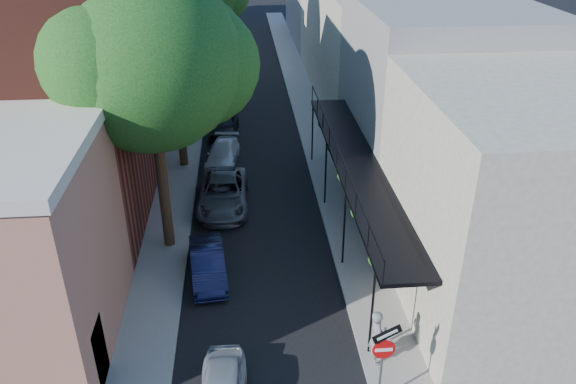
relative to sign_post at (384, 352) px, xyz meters
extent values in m
cube|color=black|center=(-3.16, 29.03, -2.03)|extent=(6.00, 64.00, 0.01)
cube|color=gray|center=(-7.16, 29.03, -1.98)|extent=(2.00, 64.00, 0.12)
cube|color=gray|center=(0.84, 29.03, -1.98)|extent=(2.00, 64.00, 0.12)
cube|color=beige|center=(-8.21, 1.53, -0.84)|extent=(0.10, 1.20, 2.20)
cube|color=maroon|center=(-13.16, 13.03, 3.96)|extent=(10.00, 12.00, 12.00)
cube|color=gray|center=(-8.18, 13.03, 5.96)|extent=(0.06, 7.00, 4.00)
cube|color=gray|center=(-12.16, 25.03, 2.46)|extent=(8.00, 12.00, 9.00)
cube|color=beige|center=(-12.16, 39.03, 2.96)|extent=(8.00, 16.00, 10.00)
cube|color=beige|center=(5.84, 4.53, 1.96)|extent=(8.00, 9.00, 8.00)
cube|color=gray|center=(5.84, 14.03, 2.46)|extent=(8.00, 10.00, 9.00)
cube|color=beige|center=(5.84, 29.03, 1.96)|extent=(8.00, 20.00, 8.00)
cube|color=black|center=(1.04, 9.03, 1.46)|extent=(2.00, 16.00, 0.15)
cube|color=black|center=(0.09, 9.03, 2.34)|extent=(0.05, 16.00, 0.05)
cylinder|color=black|center=(0.14, 2.03, -0.23)|extent=(0.08, 0.08, 3.40)
cylinder|color=black|center=(0.14, 17.03, -0.23)|extent=(0.08, 0.08, 3.40)
sphere|color=#144212|center=(0.44, 3.03, 1.01)|extent=(0.60, 0.60, 0.60)
sphere|color=#144212|center=(0.44, 9.03, 1.01)|extent=(0.60, 0.60, 0.60)
sphere|color=#144212|center=(0.44, 15.03, 1.01)|extent=(0.60, 0.60, 0.60)
cylinder|color=#595B60|center=(-0.01, 0.03, -0.59)|extent=(0.07, 0.07, 2.90)
cylinder|color=red|center=(-0.01, -0.01, 0.11)|extent=(0.66, 0.04, 0.66)
cube|color=white|center=(-0.01, -0.04, 0.11)|extent=(0.50, 0.02, 0.10)
cylinder|color=white|center=(-0.01, 0.01, 0.11)|extent=(0.70, 0.02, 0.70)
cube|color=black|center=(0.04, -0.02, 0.66)|extent=(0.89, 0.15, 0.58)
cube|color=white|center=(0.04, -0.05, 0.66)|extent=(0.60, 0.10, 0.31)
cylinder|color=#332414|center=(-6.96, 9.03, 1.46)|extent=(0.44, 0.44, 7.00)
sphere|color=#144212|center=(-6.96, 9.03, 5.98)|extent=(6.80, 6.80, 6.80)
sphere|color=#144212|center=(-5.26, 10.05, 5.48)|extent=(4.76, 4.76, 4.76)
cylinder|color=#332414|center=(-6.96, 17.03, 1.11)|extent=(0.44, 0.44, 6.30)
sphere|color=#144212|center=(-6.96, 17.03, 5.16)|extent=(6.00, 6.00, 6.00)
sphere|color=#144212|center=(-5.46, 17.93, 4.66)|extent=(4.20, 4.20, 4.20)
cylinder|color=#332414|center=(-6.96, 26.03, 1.64)|extent=(0.44, 0.44, 7.35)
imported|color=#121638|center=(-5.23, 6.67, -1.43)|extent=(1.69, 3.81, 1.22)
imported|color=#4F5256|center=(-4.71, 12.33, -1.33)|extent=(2.48, 5.12, 1.40)
imported|color=silver|center=(-4.81, 17.14, -1.46)|extent=(2.08, 4.14, 1.15)
imported|color=black|center=(-4.82, 21.45, -1.35)|extent=(1.97, 4.16, 1.37)
imported|color=slate|center=(0.24, 1.61, -0.94)|extent=(0.54, 0.76, 1.96)
camera|label=1|loc=(-3.66, -11.41, 11.29)|focal=35.00mm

